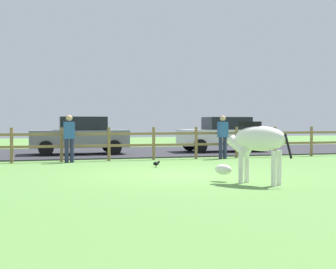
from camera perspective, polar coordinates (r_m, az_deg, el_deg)
The scene contains 9 objects.
ground_plane at distance 13.11m, azimuth 1.13°, elevation -4.65°, with size 60.00×60.00×0.00m, color #5B8C42.
parking_asphalt at distance 22.12m, azimuth -6.24°, elevation -2.07°, with size 28.00×7.40×0.05m, color #2D2D33.
paddock_fence at distance 17.84m, azimuth -4.26°, elevation -0.81°, with size 21.79×0.11×1.21m.
zebra at distance 11.14m, azimuth 10.28°, elevation -1.00°, with size 1.33×1.64×1.41m.
crow_on_grass at distance 14.98m, azimuth -1.37°, elevation -3.39°, with size 0.21×0.10×0.20m.
parked_car_grey at distance 20.68m, azimuth -10.23°, elevation -0.07°, with size 4.06×2.00×1.56m.
parked_car_white at distance 22.25m, azimuth 6.55°, elevation 0.06°, with size 4.09×2.07×1.56m.
visitor_left_of_tree at distance 18.49m, azimuth 6.41°, elevation -0.04°, with size 0.37×0.24×1.64m.
visitor_right_of_tree at distance 17.05m, azimuth -11.45°, elevation -0.20°, with size 0.37×0.24×1.64m.
Camera 1 is at (-3.98, -12.41, 1.41)m, focal length 52.27 mm.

